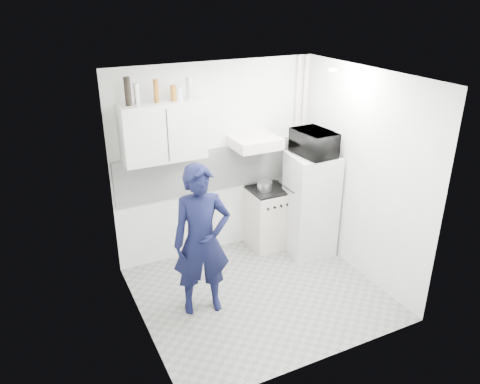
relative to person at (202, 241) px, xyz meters
name	(u,v)px	position (x,y,z in m)	size (l,w,h in m)	color
floor	(259,293)	(0.70, -0.05, -0.88)	(2.80, 2.80, 0.00)	gray
ceiling	(264,77)	(0.70, -0.05, 1.72)	(2.80, 2.80, 0.00)	white
wall_back	(216,161)	(0.70, 1.20, 0.42)	(2.80, 2.80, 0.00)	silver
wall_left	(136,221)	(-0.70, -0.05, 0.42)	(2.60, 2.60, 0.00)	silver
wall_right	(361,175)	(2.10, -0.05, 0.42)	(2.60, 2.60, 0.00)	silver
person	(202,241)	(0.00, 0.00, 0.00)	(0.64, 0.42, 1.76)	black
stove	(268,218)	(1.37, 0.95, -0.46)	(0.53, 0.53, 0.84)	beige
fridge	(310,204)	(1.80, 0.56, -0.17)	(0.59, 0.59, 1.42)	silver
stove_top	(268,190)	(1.37, 0.95, -0.02)	(0.51, 0.51, 0.03)	black
saucepan	(264,186)	(1.30, 0.95, 0.05)	(0.21, 0.21, 0.11)	silver
microwave	(314,143)	(1.80, 0.56, 0.70)	(0.40, 0.59, 0.33)	black
bottle_a	(128,91)	(-0.42, 1.03, 1.48)	(0.07, 0.07, 0.32)	black
bottle_b	(137,94)	(-0.32, 1.03, 1.44)	(0.06, 0.06, 0.24)	silver
bottle_d	(156,91)	(-0.10, 1.03, 1.45)	(0.06, 0.06, 0.27)	brown
canister_a	(173,93)	(0.11, 1.03, 1.41)	(0.07, 0.07, 0.18)	brown
canister_b	(179,94)	(0.17, 1.03, 1.40)	(0.08, 0.08, 0.15)	#B2B7BC
bottle_e	(189,88)	(0.30, 1.03, 1.45)	(0.06, 0.06, 0.26)	silver
upper_cabinet	(163,132)	(-0.05, 1.03, 0.97)	(1.00, 0.35, 0.70)	silver
range_hood	(255,142)	(1.15, 0.95, 0.69)	(0.60, 0.50, 0.14)	beige
backsplash	(217,169)	(0.70, 1.19, 0.32)	(2.74, 0.03, 0.60)	white
pipe_a	(302,149)	(2.00, 1.12, 0.42)	(0.05, 0.05, 2.60)	beige
pipe_b	(295,151)	(1.88, 1.12, 0.42)	(0.04, 0.04, 2.60)	beige
ceiling_spot_fixture	(333,70)	(1.70, 0.15, 1.69)	(0.10, 0.10, 0.02)	white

